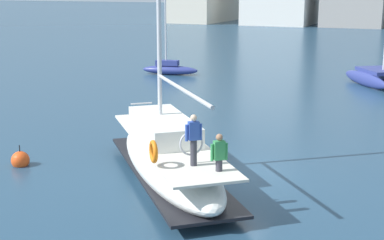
{
  "coord_description": "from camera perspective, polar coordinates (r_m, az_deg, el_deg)",
  "views": [
    {
      "loc": [
        6.68,
        -18.77,
        6.74
      ],
      "look_at": [
        -1.74,
        0.3,
        1.8
      ],
      "focal_mm": 52.99,
      "sensor_mm": 36.0,
      "label": 1
    }
  ],
  "objects": [
    {
      "name": "moored_cutter_left",
      "position": [
        44.32,
        -2.26,
        5.22
      ],
      "size": [
        4.54,
        1.78,
        6.19
      ],
      "color": "navy",
      "rests_on": "ground"
    },
    {
      "name": "mooring_buoy",
      "position": [
        22.81,
        -16.89,
        -3.89
      ],
      "size": [
        0.71,
        0.71,
        0.95
      ],
      "color": "#EA4C19",
      "rests_on": "ground"
    },
    {
      "name": "main_sailboat",
      "position": [
        19.97,
        -2.39,
        -3.68
      ],
      "size": [
        8.12,
        8.81,
        11.61
      ],
      "color": "white",
      "rests_on": "ground"
    },
    {
      "name": "moored_cutter_right",
      "position": [
        41.48,
        18.36,
        4.19
      ],
      "size": [
        5.57,
        6.33,
        7.2
      ],
      "color": "navy",
      "rests_on": "ground"
    },
    {
      "name": "ground_plane",
      "position": [
        21.03,
        4.02,
        -5.39
      ],
      "size": [
        400.0,
        400.0,
        0.0
      ],
      "primitive_type": "plane",
      "color": "navy"
    }
  ]
}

